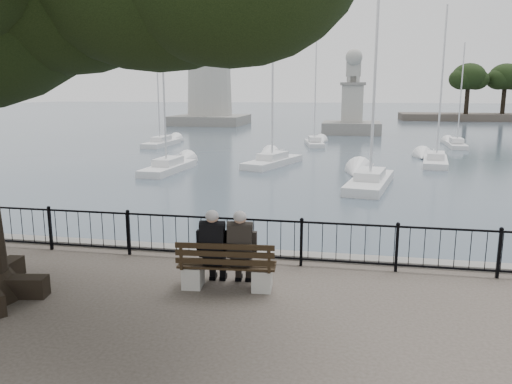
% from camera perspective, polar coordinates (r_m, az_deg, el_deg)
% --- Properties ---
extents(harbor, '(260.00, 260.00, 1.20)m').
position_cam_1_polar(harbor, '(11.82, 0.46, -9.55)').
color(harbor, slate).
rests_on(harbor, ground).
extents(railing, '(22.06, 0.06, 1.00)m').
position_cam_1_polar(railing, '(11.01, 0.00, -5.32)').
color(railing, black).
rests_on(railing, ground).
extents(bench, '(1.90, 0.71, 0.98)m').
position_cam_1_polar(bench, '(9.68, -3.34, -9.08)').
color(bench, '#9A9993').
rests_on(bench, ground).
extents(person_left, '(0.47, 0.80, 1.56)m').
position_cam_1_polar(person_left, '(9.70, -4.80, -6.72)').
color(person_left, black).
rests_on(person_left, ground).
extents(person_right, '(0.47, 0.80, 1.56)m').
position_cam_1_polar(person_right, '(9.62, -1.71, -6.84)').
color(person_right, black).
rests_on(person_right, ground).
extents(lighthouse, '(10.04, 10.04, 30.70)m').
position_cam_1_polar(lighthouse, '(73.12, -5.43, 17.87)').
color(lighthouse, slate).
rests_on(lighthouse, ground).
extents(lion_monument, '(6.40, 6.40, 9.34)m').
position_cam_1_polar(lion_monument, '(57.83, 10.91, 8.92)').
color(lion_monument, slate).
rests_on(lion_monument, ground).
extents(sailboat_a, '(1.88, 5.52, 9.38)m').
position_cam_1_polar(sailboat_a, '(30.35, -9.99, 2.86)').
color(sailboat_a, silver).
rests_on(sailboat_a, ground).
extents(sailboat_b, '(3.37, 5.98, 12.75)m').
position_cam_1_polar(sailboat_b, '(32.39, 1.93, 3.70)').
color(sailboat_b, silver).
rests_on(sailboat_b, ground).
extents(sailboat_c, '(2.77, 6.36, 11.05)m').
position_cam_1_polar(sailboat_c, '(25.73, 12.88, 1.27)').
color(sailboat_c, silver).
rests_on(sailboat_c, ground).
extents(sailboat_d, '(2.21, 5.42, 10.12)m').
position_cam_1_polar(sailboat_d, '(34.73, 19.82, 3.46)').
color(sailboat_d, silver).
rests_on(sailboat_d, ground).
extents(sailboat_e, '(1.71, 5.51, 12.90)m').
position_cam_1_polar(sailboat_e, '(44.89, -10.78, 5.69)').
color(sailboat_e, silver).
rests_on(sailboat_e, ground).
extents(sailboat_f, '(2.17, 4.89, 9.06)m').
position_cam_1_polar(sailboat_f, '(44.60, 6.69, 5.68)').
color(sailboat_f, silver).
rests_on(sailboat_f, ground).
extents(sailboat_g, '(1.50, 4.75, 8.80)m').
position_cam_1_polar(sailboat_g, '(46.18, 21.91, 5.12)').
color(sailboat_g, silver).
rests_on(sailboat_g, ground).
extents(far_shore, '(30.00, 8.60, 9.18)m').
position_cam_1_polar(far_shore, '(90.44, 26.28, 9.84)').
color(far_shore, '#403831').
rests_on(far_shore, ground).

